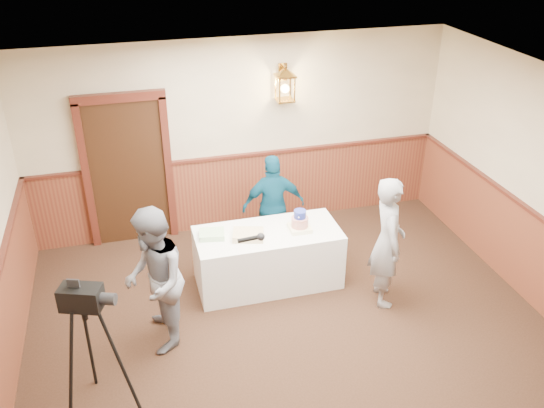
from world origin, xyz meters
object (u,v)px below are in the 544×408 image
Objects in this scene: baker at (387,242)px; interviewer at (155,281)px; sheet_cake_yellow at (248,235)px; sheet_cake_green at (212,234)px; assistant_p at (273,206)px; tiered_cake at (300,222)px; display_table at (268,257)px; tv_camera_rig at (93,359)px.

interviewer is at bearing 103.63° from baker.
sheet_cake_yellow is at bearing 79.19° from baker.
assistant_p reaches higher than sheet_cake_green.
sheet_cake_yellow is 0.22× the size of interviewer.
assistant_p is (1.71, 1.47, -0.11)m from interviewer.
tiered_cake is at bearing 65.04° from baker.
display_table is 2.66m from tv_camera_rig.
sheet_cake_green reaches higher than display_table.
tiered_cake is 1.09m from sheet_cake_green.
sheet_cake_yellow is 1.39m from interviewer.
tiered_cake is at bearing -6.76° from display_table.
baker is at bearing -21.58° from sheet_cake_green.
tv_camera_rig is at bearing -129.85° from sheet_cake_green.
interviewer is 1.13× the size of tv_camera_rig.
baker reaches higher than assistant_p.
assistant_p is 3.29m from tv_camera_rig.
sheet_cake_green is 1.13m from assistant_p.
assistant_p is at bearing 48.09° from baker.
interviewer is (-1.44, -0.78, 0.46)m from display_table.
baker reaches higher than display_table.
tiered_cake reaches higher than sheet_cake_yellow.
baker is at bearing 94.72° from interviewer.
interviewer reaches higher than assistant_p.
interviewer reaches higher than sheet_cake_yellow.
display_table is 1.08× the size of interviewer.
display_table is 1.09× the size of baker.
tiered_cake is 0.16× the size of baker.
baker is 1.12× the size of tv_camera_rig.
interviewer reaches higher than baker.
sheet_cake_green is 0.20× the size of tv_camera_rig.
tiered_cake is 0.66m from sheet_cake_yellow.
sheet_cake_yellow is at bearing 60.68° from tv_camera_rig.
assistant_p is (-0.14, 0.73, -0.13)m from tiered_cake.
tv_camera_rig is (-3.36, -0.91, -0.16)m from baker.
interviewer reaches higher than tiered_cake.
interviewer is 1.07m from tv_camera_rig.
interviewer is at bearing 72.43° from tv_camera_rig.
tv_camera_rig reaches higher than display_table.
interviewer reaches higher than sheet_cake_green.
interviewer is 1.01× the size of baker.
sheet_cake_yellow reaches higher than sheet_cake_green.
assistant_p is at bearing 64.63° from tv_camera_rig.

